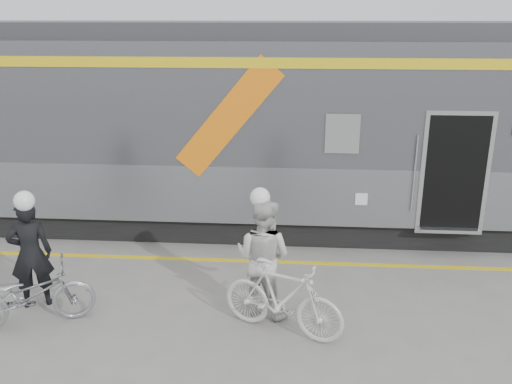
# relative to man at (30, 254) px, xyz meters

# --- Properties ---
(ground) EXTENTS (90.00, 90.00, 0.00)m
(ground) POSITION_rel_man_xyz_m (3.44, -0.39, -0.85)
(ground) COLOR slate
(ground) RESTS_ON ground
(train) EXTENTS (24.00, 3.17, 4.10)m
(train) POSITION_rel_man_xyz_m (4.52, 3.80, 1.21)
(train) COLOR black
(train) RESTS_ON ground
(safety_strip) EXTENTS (24.00, 0.12, 0.01)m
(safety_strip) POSITION_rel_man_xyz_m (3.44, 1.76, -0.84)
(safety_strip) COLOR gold
(safety_strip) RESTS_ON ground
(man) EXTENTS (0.73, 0.61, 1.70)m
(man) POSITION_rel_man_xyz_m (0.00, 0.00, 0.00)
(man) COLOR black
(man) RESTS_ON ground
(bicycle_left) EXTENTS (1.88, 1.24, 0.93)m
(bicycle_left) POSITION_rel_man_xyz_m (0.20, -0.55, -0.38)
(bicycle_left) COLOR #93959A
(bicycle_left) RESTS_ON ground
(woman) EXTENTS (1.06, 0.96, 1.78)m
(woman) POSITION_rel_man_xyz_m (3.47, 0.06, 0.04)
(woman) COLOR beige
(woman) RESTS_ON ground
(bicycle_right) EXTENTS (1.85, 1.16, 1.08)m
(bicycle_right) POSITION_rel_man_xyz_m (3.77, -0.49, -0.31)
(bicycle_right) COLOR beige
(bicycle_right) RESTS_ON ground
(helmet_man) EXTENTS (0.29, 0.29, 0.29)m
(helmet_man) POSITION_rel_man_xyz_m (0.00, -0.00, 0.99)
(helmet_man) COLOR white
(helmet_man) RESTS_ON man
(helmet_woman) EXTENTS (0.28, 0.28, 0.28)m
(helmet_woman) POSITION_rel_man_xyz_m (3.47, 0.06, 1.07)
(helmet_woman) COLOR white
(helmet_woman) RESTS_ON woman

